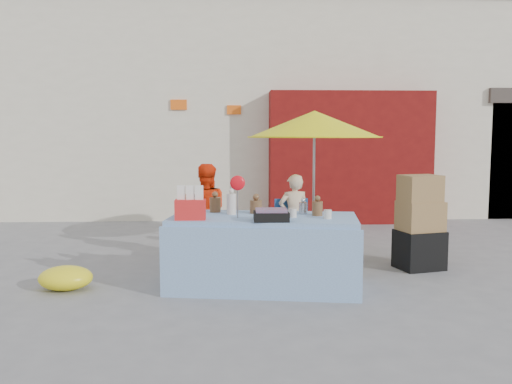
{
  "coord_description": "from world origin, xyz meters",
  "views": [
    {
      "loc": [
        -0.12,
        -6.48,
        1.74
      ],
      "look_at": [
        0.18,
        0.6,
        1.0
      ],
      "focal_mm": 38.0,
      "sensor_mm": 36.0,
      "label": 1
    }
  ],
  "objects_px": {
    "vendor_orange": "(205,212)",
    "vendor_beige": "(294,217)",
    "market_table": "(263,251)",
    "box_stack": "(420,226)",
    "chair_left": "(205,243)",
    "umbrella": "(314,125)",
    "chair_right": "(295,243)"
  },
  "relations": [
    {
      "from": "chair_left",
      "to": "chair_right",
      "type": "bearing_deg",
      "value": -8.51
    },
    {
      "from": "vendor_orange",
      "to": "umbrella",
      "type": "height_order",
      "value": "umbrella"
    },
    {
      "from": "market_table",
      "to": "umbrella",
      "type": "distance_m",
      "value": 2.31
    },
    {
      "from": "umbrella",
      "to": "box_stack",
      "type": "distance_m",
      "value": 2.01
    },
    {
      "from": "vendor_orange",
      "to": "umbrella",
      "type": "distance_m",
      "value": 1.98
    },
    {
      "from": "vendor_orange",
      "to": "box_stack",
      "type": "height_order",
      "value": "vendor_orange"
    },
    {
      "from": "vendor_orange",
      "to": "umbrella",
      "type": "relative_size",
      "value": 0.65
    },
    {
      "from": "umbrella",
      "to": "box_stack",
      "type": "height_order",
      "value": "umbrella"
    },
    {
      "from": "chair_left",
      "to": "vendor_orange",
      "type": "distance_m",
      "value": 0.44
    },
    {
      "from": "vendor_beige",
      "to": "umbrella",
      "type": "relative_size",
      "value": 0.58
    },
    {
      "from": "vendor_orange",
      "to": "box_stack",
      "type": "relative_size",
      "value": 1.1
    },
    {
      "from": "chair_right",
      "to": "vendor_orange",
      "type": "xyz_separation_m",
      "value": [
        -1.25,
        0.13,
        0.42
      ]
    },
    {
      "from": "umbrella",
      "to": "market_table",
      "type": "bearing_deg",
      "value": -117.16
    },
    {
      "from": "chair_right",
      "to": "box_stack",
      "type": "bearing_deg",
      "value": -26.65
    },
    {
      "from": "umbrella",
      "to": "chair_left",
      "type": "bearing_deg",
      "value": -169.62
    },
    {
      "from": "market_table",
      "to": "vendor_beige",
      "type": "xyz_separation_m",
      "value": [
        0.52,
        1.44,
        0.18
      ]
    },
    {
      "from": "market_table",
      "to": "umbrella",
      "type": "relative_size",
      "value": 1.09
    },
    {
      "from": "chair_right",
      "to": "vendor_beige",
      "type": "height_order",
      "value": "vendor_beige"
    },
    {
      "from": "vendor_orange",
      "to": "vendor_beige",
      "type": "relative_size",
      "value": 1.12
    },
    {
      "from": "vendor_beige",
      "to": "umbrella",
      "type": "height_order",
      "value": "umbrella"
    },
    {
      "from": "market_table",
      "to": "vendor_beige",
      "type": "relative_size",
      "value": 1.89
    },
    {
      "from": "market_table",
      "to": "box_stack",
      "type": "height_order",
      "value": "market_table"
    },
    {
      "from": "vendor_orange",
      "to": "box_stack",
      "type": "xyz_separation_m",
      "value": [
        2.83,
        -0.65,
        -0.11
      ]
    },
    {
      "from": "chair_right",
      "to": "umbrella",
      "type": "xyz_separation_m",
      "value": [
        0.3,
        0.28,
        1.64
      ]
    },
    {
      "from": "box_stack",
      "to": "chair_left",
      "type": "bearing_deg",
      "value": 169.64
    },
    {
      "from": "chair_left",
      "to": "umbrella",
      "type": "xyz_separation_m",
      "value": [
        1.55,
        0.28,
        1.64
      ]
    },
    {
      "from": "chair_left",
      "to": "vendor_beige",
      "type": "bearing_deg",
      "value": -2.38
    },
    {
      "from": "chair_left",
      "to": "vendor_orange",
      "type": "bearing_deg",
      "value": 80.5
    },
    {
      "from": "vendor_orange",
      "to": "vendor_beige",
      "type": "bearing_deg",
      "value": 171.49
    },
    {
      "from": "chair_left",
      "to": "vendor_orange",
      "type": "relative_size",
      "value": 0.63
    },
    {
      "from": "chair_left",
      "to": "vendor_orange",
      "type": "height_order",
      "value": "vendor_orange"
    },
    {
      "from": "market_table",
      "to": "chair_left",
      "type": "height_order",
      "value": "market_table"
    }
  ]
}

